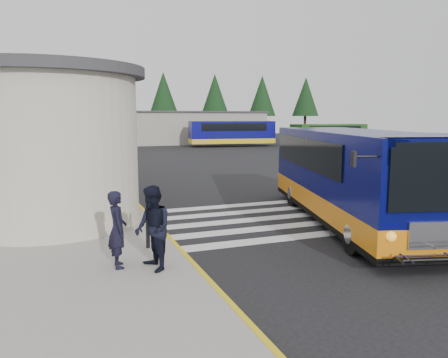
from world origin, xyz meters
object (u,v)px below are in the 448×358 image
object	(u,v)px
transit_bus	(353,179)
far_bus_a	(232,132)
pedestrian_b	(153,228)
bollard	(148,224)
pedestrian_a	(117,229)
far_bus_b	(329,134)

from	to	relation	value
transit_bus	far_bus_a	bearing A→B (deg)	89.72
pedestrian_b	bollard	distance (m)	1.70
pedestrian_a	far_bus_b	xyz separation A→B (m)	(27.66, 32.67, 0.48)
pedestrian_a	far_bus_a	bearing A→B (deg)	-25.60
transit_bus	pedestrian_a	distance (m)	8.08
pedestrian_a	far_bus_b	size ratio (longest dim) A/B	0.19
pedestrian_a	pedestrian_b	xyz separation A→B (m)	(0.69, -0.47, 0.07)
pedestrian_a	far_bus_a	world-z (taller)	far_bus_a
far_bus_a	far_bus_b	size ratio (longest dim) A/B	1.14
far_bus_a	far_bus_b	distance (m)	11.18
far_bus_a	transit_bus	bearing A→B (deg)	171.99
pedestrian_a	far_bus_a	xyz separation A→B (m)	(18.06, 38.40, 0.66)
far_bus_a	far_bus_b	bearing A→B (deg)	-113.12
far_bus_b	bollard	bearing A→B (deg)	137.42
transit_bus	pedestrian_b	bearing A→B (deg)	-144.86
pedestrian_a	transit_bus	bearing A→B (deg)	-75.57
pedestrian_a	far_bus_b	world-z (taller)	far_bus_b
transit_bus	far_bus_b	size ratio (longest dim) A/B	1.22
transit_bus	bollard	size ratio (longest dim) A/B	8.70
bollard	pedestrian_b	bearing A→B (deg)	-96.90
pedestrian_a	pedestrian_b	bearing A→B (deg)	-124.69
bollard	far_bus_a	world-z (taller)	far_bus_a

